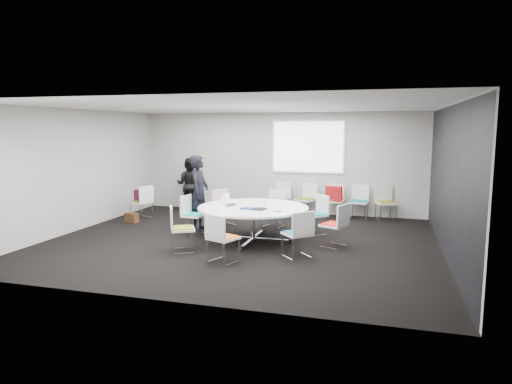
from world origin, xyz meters
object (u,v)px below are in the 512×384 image
(conference_table, at_px, (253,215))
(person_main, at_px, (199,193))
(chair_ring_g, at_px, (223,247))
(chair_ring_a, at_px, (334,233))
(person_back, at_px, (189,184))
(chair_ring_b, at_px, (315,222))
(maroon_bag, at_px, (141,195))
(chair_back_b, at_px, (306,206))
(laptop, at_px, (233,205))
(chair_back_a, at_px, (280,204))
(chair_back_d, at_px, (359,208))
(chair_ring_d, at_px, (225,215))
(chair_ring_f, at_px, (182,238))
(chair_back_c, at_px, (334,207))
(chair_ring_c, at_px, (274,216))
(chair_ring_h, at_px, (298,243))
(chair_person_back, at_px, (192,200))
(chair_spare_left, at_px, (142,208))
(chair_back_e, at_px, (386,209))
(chair_ring_e, at_px, (194,223))
(cup, at_px, (264,203))
(brown_bag, at_px, (132,218))

(conference_table, bearing_deg, person_main, 157.50)
(chair_ring_g, distance_m, person_main, 2.75)
(chair_ring_a, relative_size, person_back, 0.58)
(chair_ring_b, xyz_separation_m, maroon_bag, (-4.66, 0.50, 0.34))
(chair_back_b, bearing_deg, conference_table, 102.31)
(chair_ring_a, bearing_deg, laptop, 112.74)
(chair_ring_g, bearing_deg, laptop, 124.71)
(chair_ring_g, xyz_separation_m, laptop, (-0.39, 1.69, 0.47))
(chair_back_a, distance_m, chair_back_d, 2.12)
(chair_back_d, relative_size, maroon_bag, 2.20)
(chair_ring_d, height_order, chair_back_a, same)
(chair_ring_f, distance_m, chair_back_d, 5.24)
(chair_back_c, height_order, chair_back_d, same)
(chair_ring_c, bearing_deg, chair_ring_f, 81.62)
(chair_ring_h, bearing_deg, chair_ring_b, 47.15)
(chair_person_back, bearing_deg, chair_ring_a, 144.58)
(chair_back_b, relative_size, chair_spare_left, 1.00)
(chair_back_e, bearing_deg, chair_ring_f, 28.53)
(chair_ring_h, height_order, chair_back_d, same)
(chair_ring_b, bearing_deg, person_back, 18.88)
(chair_person_back, bearing_deg, laptop, 126.50)
(chair_back_a, bearing_deg, chair_ring_f, 94.64)
(chair_back_a, distance_m, maroon_bag, 3.74)
(chair_ring_g, height_order, chair_back_e, same)
(chair_ring_g, height_order, maroon_bag, chair_ring_g)
(chair_ring_c, relative_size, person_back, 0.58)
(chair_back_a, xyz_separation_m, chair_person_back, (-2.65, 0.00, 0.00))
(chair_ring_f, bearing_deg, person_main, 164.34)
(chair_ring_a, height_order, chair_ring_g, same)
(person_main, bearing_deg, chair_ring_e, -176.17)
(chair_ring_g, bearing_deg, chair_ring_a, 64.31)
(cup, bearing_deg, chair_back_d, 56.58)
(chair_ring_f, xyz_separation_m, chair_back_b, (1.67, 4.24, 0.00))
(chair_ring_b, distance_m, chair_ring_e, 2.72)
(chair_ring_b, bearing_deg, cup, 79.73)
(person_back, distance_m, brown_bag, 2.17)
(chair_back_e, height_order, person_main, person_main)
(chair_ring_h, height_order, brown_bag, chair_ring_h)
(chair_ring_g, height_order, chair_back_d, same)
(chair_ring_a, xyz_separation_m, chair_ring_b, (-0.53, 1.00, 0.00))
(chair_ring_f, height_order, chair_ring_h, same)
(brown_bag, bearing_deg, chair_ring_b, 0.04)
(chair_ring_d, height_order, chair_back_c, same)
(chair_ring_e, bearing_deg, cup, 100.20)
(chair_ring_e, height_order, person_main, person_main)
(conference_table, xyz_separation_m, maroon_bag, (-3.49, 1.47, 0.07))
(chair_ring_g, relative_size, chair_person_back, 1.00)
(chair_ring_f, bearing_deg, chair_spare_left, -166.22)
(chair_ring_g, height_order, laptop, chair_ring_g)
(person_back, xyz_separation_m, cup, (2.93, -2.64, 0.01))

